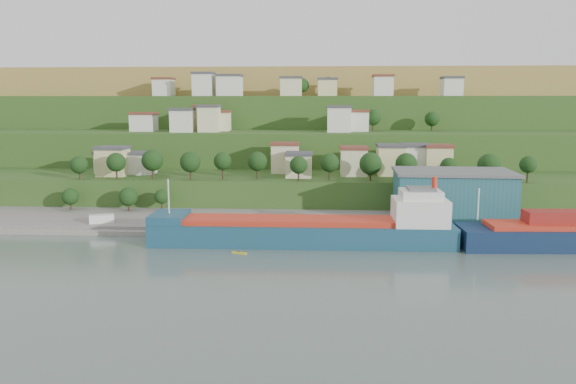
# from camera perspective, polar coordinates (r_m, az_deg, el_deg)

# --- Properties ---
(ground) EXTENTS (500.00, 500.00, 0.00)m
(ground) POSITION_cam_1_polar(r_m,az_deg,el_deg) (124.28, -0.43, -6.20)
(ground) COLOR #4D5E59
(ground) RESTS_ON ground
(quay) EXTENTS (220.00, 26.00, 4.00)m
(quay) POSITION_cam_1_polar(r_m,az_deg,el_deg) (151.68, 7.84, -3.44)
(quay) COLOR slate
(quay) RESTS_ON ground
(pebble_beach) EXTENTS (40.00, 18.00, 2.40)m
(pebble_beach) POSITION_cam_1_polar(r_m,az_deg,el_deg) (158.37, -20.19, -3.39)
(pebble_beach) COLOR slate
(pebble_beach) RESTS_ON ground
(hillside) EXTENTS (360.00, 210.51, 96.00)m
(hillside) POSITION_cam_1_polar(r_m,az_deg,el_deg) (290.24, 1.75, 2.70)
(hillside) COLOR #284719
(hillside) RESTS_ON ground
(cargo_ship_near) EXTENTS (70.41, 11.57, 18.08)m
(cargo_ship_near) POSITION_cam_1_polar(r_m,az_deg,el_deg) (130.92, 2.39, -4.10)
(cargo_ship_near) COLOR #154151
(cargo_ship_near) RESTS_ON ground
(warehouse) EXTENTS (31.61, 20.02, 12.80)m
(warehouse) POSITION_cam_1_polar(r_m,az_deg,el_deg) (156.60, 16.37, -0.19)
(warehouse) COLOR #205B60
(warehouse) RESTS_ON quay
(caravan) EXTENTS (6.65, 4.72, 2.86)m
(caravan) POSITION_cam_1_polar(r_m,az_deg,el_deg) (152.73, -18.40, -2.74)
(caravan) COLOR silver
(caravan) RESTS_ON pebble_beach
(dinghy) EXTENTS (3.98, 2.76, 0.75)m
(dinghy) POSITION_cam_1_polar(r_m,az_deg,el_deg) (153.06, -18.46, -3.12)
(dinghy) COLOR silver
(dinghy) RESTS_ON pebble_beach
(kayak_orange) EXTENTS (3.18, 0.70, 0.79)m
(kayak_orange) POSITION_cam_1_polar(r_m,az_deg,el_deg) (130.99, -9.91, -5.42)
(kayak_orange) COLOR orange
(kayak_orange) RESTS_ON ground
(kayak_yellow) EXTENTS (3.56, 1.86, 0.89)m
(kayak_yellow) POSITION_cam_1_polar(r_m,az_deg,el_deg) (124.26, -4.98, -6.11)
(kayak_yellow) COLOR yellow
(kayak_yellow) RESTS_ON ground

